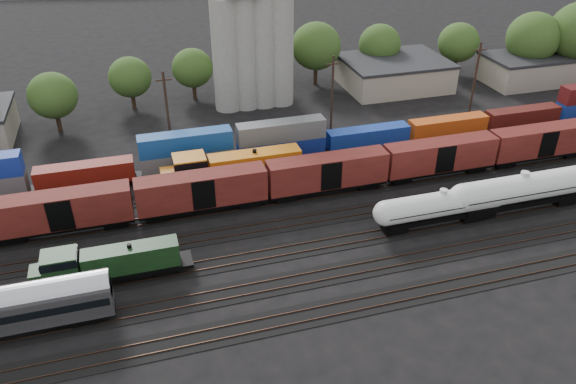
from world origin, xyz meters
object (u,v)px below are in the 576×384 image
object	(u,v)px
tank_car_a	(441,205)
orange_locomotive	(229,168)
green_locomotive	(103,264)
grain_silo	(252,39)

from	to	relation	value
tank_car_a	orange_locomotive	world-z (taller)	orange_locomotive
tank_car_a	orange_locomotive	size ratio (longest dim) A/B	0.85
green_locomotive	orange_locomotive	bearing A→B (deg)	44.22
green_locomotive	tank_car_a	world-z (taller)	tank_car_a
orange_locomotive	grain_silo	world-z (taller)	grain_silo
orange_locomotive	grain_silo	xyz separation A→B (m)	(9.26, 26.00, 8.51)
green_locomotive	grain_silo	xyz separation A→B (m)	(24.67, 41.00, 8.92)
tank_car_a	grain_silo	xyz separation A→B (m)	(-11.97, 41.00, 8.67)
green_locomotive	grain_silo	bearing A→B (deg)	58.96
tank_car_a	orange_locomotive	bearing A→B (deg)	144.75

